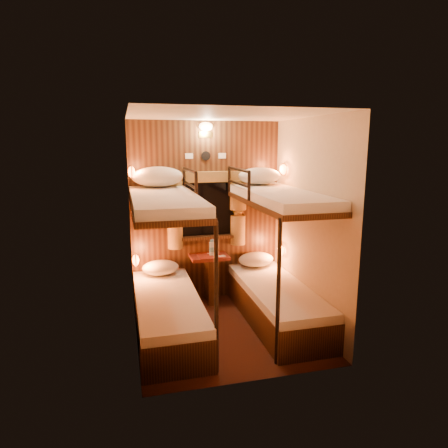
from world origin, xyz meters
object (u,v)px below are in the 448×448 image
object	(u,v)px
table	(209,272)
bunk_left	(167,286)
bottle_left	(212,249)
bottle_right	(213,248)
bunk_right	(277,277)

from	to	relation	value
table	bunk_left	bearing A→B (deg)	-129.67
bottle_left	bunk_left	bearing A→B (deg)	-131.07
bunk_left	bottle_right	distance (m)	1.06
bunk_left	bottle_left	size ratio (longest dim) A/B	8.84
bunk_right	bottle_right	distance (m)	1.00
bottle_left	bottle_right	size ratio (longest dim) A/B	0.98
bunk_left	bottle_left	bearing A→B (deg)	48.93
bottle_left	bottle_right	bearing A→B (deg)	-3.13
bottle_right	bunk_left	bearing A→B (deg)	-131.94
bunk_right	bottle_right	bearing A→B (deg)	127.51
bunk_right	table	world-z (taller)	bunk_right
bottle_left	table	bearing A→B (deg)	175.73
table	bottle_left	world-z (taller)	bottle_left
bunk_right	table	distance (m)	1.02
bunk_right	table	bearing A→B (deg)	129.67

